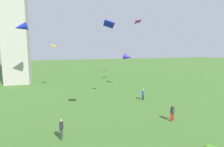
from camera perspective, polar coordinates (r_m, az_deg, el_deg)
The scene contains 9 objects.
person_0 at distance 21.78m, azimuth 18.28°, elevation -11.23°, with size 0.55×0.45×1.84m.
person_1 at distance 17.51m, azimuth -15.47°, elevation -15.97°, with size 0.36×0.56×1.83m.
person_2 at distance 29.09m, azimuth 9.63°, elevation -6.21°, with size 0.50×0.49×1.71m.
kite_flying_0 at distance 39.76m, azimuth 8.05°, elevation 15.76°, with size 1.55×1.86×0.82m.
kite_flying_1 at distance 37.52m, azimuth -17.63°, elevation 8.25°, with size 1.24×1.28×0.53m.
kite_flying_2 at distance 19.65m, azimuth -0.98°, elevation 15.10°, with size 1.24×1.73×0.77m.
kite_flying_3 at distance 32.82m, azimuth -2.08°, elevation 1.15°, with size 0.78×1.04×0.27m.
kite_flying_4 at distance 36.86m, azimuth -26.45°, elevation 12.82°, with size 2.38×1.59×1.85m.
kite_flying_5 at distance 38.12m, azimuth 4.95°, elevation 5.13°, with size 2.20×2.20×1.47m.
Camera 1 is at (-4.34, -6.65, 8.08)m, focal length 29.42 mm.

